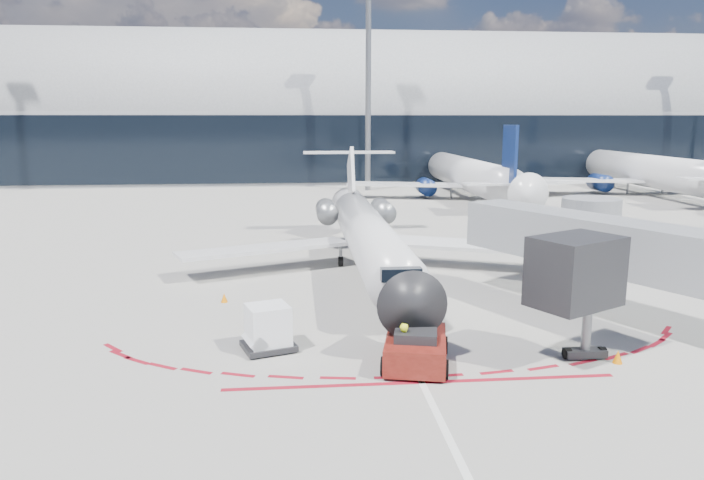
{
  "coord_description": "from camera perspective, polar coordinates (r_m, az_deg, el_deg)",
  "views": [
    {
      "loc": [
        -4.34,
        -31.92,
        9.19
      ],
      "look_at": [
        -1.41,
        0.14,
        2.89
      ],
      "focal_mm": 32.0,
      "sensor_mm": 36.0,
      "label": 1
    }
  ],
  "objects": [
    {
      "name": "bg_airliner_0",
      "position": [
        74.35,
        10.55,
        7.91
      ],
      "size": [
        32.95,
        34.88,
        10.66
      ],
      "primitive_type": null,
      "color": "silver",
      "rests_on": "ground"
    },
    {
      "name": "safety_cone_right",
      "position": [
        26.24,
        23.01,
        -9.75
      ],
      "size": [
        0.37,
        0.37,
        0.51
      ],
      "primitive_type": "cone",
      "color": "orange",
      "rests_on": "ground"
    },
    {
      "name": "regional_jet",
      "position": [
        37.8,
        1.35,
        0.67
      ],
      "size": [
        22.93,
        28.27,
        7.08
      ],
      "color": "silver",
      "rests_on": "ground"
    },
    {
      "name": "terminal_building",
      "position": [
        96.99,
        -2.71,
        10.67
      ],
      "size": [
        150.0,
        24.15,
        24.0
      ],
      "color": "#9B9DA1",
      "rests_on": "ground"
    },
    {
      "name": "ramp_worker",
      "position": [
        23.47,
        4.64,
        -9.64
      ],
      "size": [
        0.78,
        0.71,
        1.8
      ],
      "primitive_type": "imported",
      "rotation": [
        0.0,
        0.0,
        3.67
      ],
      "color": "#EBFF1A",
      "rests_on": "ground"
    },
    {
      "name": "safety_cone_left",
      "position": [
        32.46,
        -11.54,
        -5.16
      ],
      "size": [
        0.34,
        0.34,
        0.47
      ],
      "primitive_type": "cone",
      "color": "orange",
      "rests_on": "ground"
    },
    {
      "name": "apron_centerline",
      "position": [
        35.41,
        2.0,
        -3.96
      ],
      "size": [
        0.25,
        40.0,
        0.01
      ],
      "primitive_type": "cube",
      "color": "silver",
      "rests_on": "ground"
    },
    {
      "name": "apron_stop_bar",
      "position": [
        22.8,
        6.36,
        -12.74
      ],
      "size": [
        14.0,
        0.25,
        0.01
      ],
      "primitive_type": "cube",
      "color": "maroon",
      "rests_on": "ground"
    },
    {
      "name": "light_mast_centre",
      "position": [
        80.53,
        1.48,
        13.43
      ],
      "size": [
        0.7,
        0.7,
        25.0
      ],
      "primitive_type": "cylinder",
      "color": "slate",
      "rests_on": "ground"
    },
    {
      "name": "uld_container",
      "position": [
        25.49,
        -7.63,
        -7.95
      ],
      "size": [
        2.42,
        2.23,
        1.87
      ],
      "rotation": [
        0.0,
        0.0,
        0.32
      ],
      "color": "black",
      "rests_on": "ground"
    },
    {
      "name": "bg_airliner_1",
      "position": [
        85.23,
        25.02,
        7.64
      ],
      "size": [
        34.7,
        36.74,
        11.23
      ],
      "primitive_type": null,
      "color": "silver",
      "rests_on": "ground"
    },
    {
      "name": "jet_bridge",
      "position": [
        32.76,
        20.44,
        -0.5
      ],
      "size": [
        10.03,
        15.2,
        4.9
      ],
      "color": "gray",
      "rests_on": "ground"
    },
    {
      "name": "pushback_tug",
      "position": [
        24.08,
        5.81,
        -9.75
      ],
      "size": [
        3.06,
        5.78,
        1.47
      ],
      "rotation": [
        0.0,
        0.0,
        -0.23
      ],
      "color": "#4E100B",
      "rests_on": "ground"
    },
    {
      "name": "ground",
      "position": [
        33.5,
        2.43,
        -4.86
      ],
      "size": [
        260.0,
        260.0,
        0.0
      ],
      "primitive_type": "plane",
      "color": "gray",
      "rests_on": "ground"
    }
  ]
}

